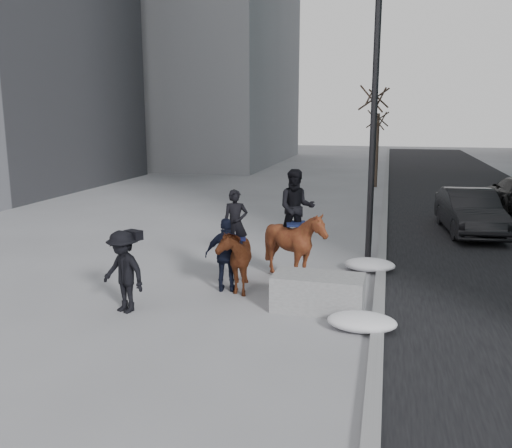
% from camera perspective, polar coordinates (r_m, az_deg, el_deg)
% --- Properties ---
extents(ground, '(120.00, 120.00, 0.00)m').
position_cam_1_polar(ground, '(12.41, -1.32, -7.89)').
color(ground, gray).
rests_on(ground, ground).
extents(road, '(8.00, 90.00, 0.01)m').
position_cam_1_polar(road, '(22.05, 23.76, -0.20)').
color(road, black).
rests_on(road, ground).
extents(curb, '(0.25, 90.00, 0.12)m').
position_cam_1_polar(curb, '(21.69, 13.33, 0.44)').
color(curb, gray).
rests_on(curb, ground).
extents(planter, '(1.95, 1.02, 0.77)m').
position_cam_1_polar(planter, '(11.72, 6.56, -7.18)').
color(planter, '#949497').
rests_on(planter, ground).
extents(car_near, '(2.03, 4.78, 1.53)m').
position_cam_1_polar(car_near, '(20.32, 21.57, 1.22)').
color(car_near, black).
rests_on(car_near, ground).
extents(tree_near, '(1.20, 1.20, 5.74)m').
position_cam_1_polar(tree_near, '(22.97, 12.19, 8.17)').
color(tree_near, '#372720').
rests_on(tree_near, ground).
extents(tree_far, '(1.20, 1.20, 4.59)m').
position_cam_1_polar(tree_far, '(31.55, 12.63, 7.97)').
color(tree_far, '#35271F').
rests_on(tree_far, ground).
extents(mounted_left, '(1.31, 2.00, 2.37)m').
position_cam_1_polar(mounted_left, '(12.92, -2.31, -3.01)').
color(mounted_left, '#441B0D').
rests_on(mounted_left, ground).
extents(mounted_right, '(1.81, 1.95, 2.80)m').
position_cam_1_polar(mounted_right, '(13.45, 4.14, -1.40)').
color(mounted_right, '#501A10').
rests_on(mounted_right, ground).
extents(feeder, '(1.09, 0.95, 1.75)m').
position_cam_1_polar(feeder, '(12.72, -3.08, -3.28)').
color(feeder, black).
rests_on(feeder, ground).
extents(camera_crew, '(1.29, 1.02, 1.75)m').
position_cam_1_polar(camera_crew, '(11.73, -13.78, -4.85)').
color(camera_crew, black).
rests_on(camera_crew, ground).
extents(lamppost, '(0.25, 1.41, 9.09)m').
position_cam_1_polar(lamppost, '(15.67, 12.45, 14.46)').
color(lamppost, black).
rests_on(lamppost, ground).
extents(snow_piles, '(1.35, 5.00, 0.34)m').
position_cam_1_polar(snow_piles, '(12.79, 11.54, -6.72)').
color(snow_piles, silver).
rests_on(snow_piles, ground).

